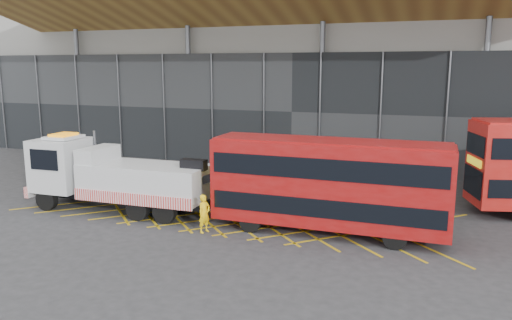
% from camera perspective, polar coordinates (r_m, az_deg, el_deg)
% --- Properties ---
extents(ground_plane, '(120.00, 120.00, 0.00)m').
position_cam_1_polar(ground_plane, '(25.70, -7.49, -5.42)').
color(ground_plane, '#2B2B2D').
extents(road_markings, '(21.56, 7.16, 0.01)m').
position_cam_1_polar(road_markings, '(24.70, -2.53, -5.98)').
color(road_markings, gold).
rests_on(road_markings, ground_plane).
extents(construction_building, '(55.00, 23.97, 18.00)m').
position_cam_1_polar(construction_building, '(41.40, 6.91, 13.19)').
color(construction_building, gray).
rests_on(construction_building, ground_plane).
extents(recovery_truck, '(10.93, 2.77, 3.81)m').
position_cam_1_polar(recovery_truck, '(25.59, -16.08, -1.75)').
color(recovery_truck, black).
rests_on(recovery_truck, ground_plane).
extents(bus_towed, '(10.01, 2.41, 4.06)m').
position_cam_1_polar(bus_towed, '(21.31, 8.25, -2.53)').
color(bus_towed, maroon).
rests_on(bus_towed, ground_plane).
extents(worker, '(0.59, 0.71, 1.67)m').
position_cam_1_polar(worker, '(21.70, -5.93, -6.11)').
color(worker, yellow).
rests_on(worker, ground_plane).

